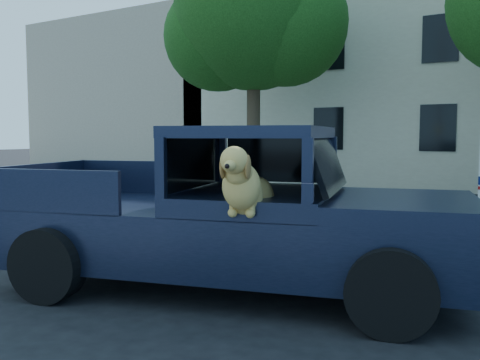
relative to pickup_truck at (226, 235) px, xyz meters
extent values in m
plane|color=black|center=(-1.35, 0.02, -0.70)|extent=(120.00, 120.00, 0.00)
cube|color=gray|center=(-1.35, 9.22, -0.62)|extent=(60.00, 4.00, 0.15)
cylinder|color=#332619|center=(-5.35, 9.62, 1.50)|extent=(0.44, 0.44, 4.40)
sphere|color=#11350D|center=(-5.35, 9.62, 5.30)|extent=(5.20, 5.20, 5.20)
sphere|color=#11350D|center=(-6.55, 9.32, 4.50)|extent=(3.60, 3.60, 3.60)
sphere|color=#11350D|center=(-4.35, 9.92, 4.80)|extent=(4.00, 4.00, 4.00)
cube|color=tan|center=(-16.35, 16.52, 3.30)|extent=(12.00, 6.00, 8.00)
cube|color=black|center=(0.08, 0.05, 0.00)|extent=(6.15, 3.71, 0.73)
cube|color=black|center=(2.05, 0.61, 0.46)|extent=(2.20, 2.59, 0.18)
cube|color=black|center=(0.35, 0.13, 1.30)|extent=(2.23, 2.52, 0.13)
cube|color=black|center=(1.21, 0.37, 0.91)|extent=(0.79, 1.91, 0.63)
cube|color=black|center=(0.70, -0.29, 0.21)|extent=(0.75, 0.75, 0.42)
cube|color=black|center=(1.58, -0.96, 0.72)|extent=(0.12, 0.08, 0.18)
camera|label=1|loc=(3.72, -5.55, 1.27)|focal=40.00mm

